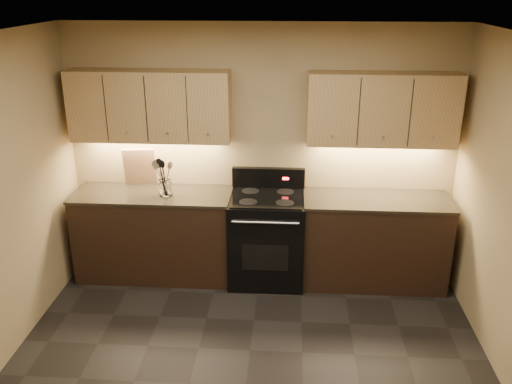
# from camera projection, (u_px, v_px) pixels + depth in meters

# --- Properties ---
(ceiling) EXTENTS (4.00, 4.00, 0.00)m
(ceiling) POSITION_uv_depth(u_px,v_px,m) (243.00, 43.00, 3.28)
(ceiling) COLOR silver
(ceiling) RESTS_ON wall_back
(wall_back) EXTENTS (4.00, 0.04, 2.60)m
(wall_back) POSITION_uv_depth(u_px,v_px,m) (261.00, 152.00, 5.62)
(wall_back) COLOR tan
(wall_back) RESTS_ON ground
(counter_left) EXTENTS (1.62, 0.62, 0.93)m
(counter_left) POSITION_uv_depth(u_px,v_px,m) (155.00, 234.00, 5.71)
(counter_left) COLOR black
(counter_left) RESTS_ON ground
(counter_right) EXTENTS (1.46, 0.62, 0.93)m
(counter_right) POSITION_uv_depth(u_px,v_px,m) (374.00, 241.00, 5.56)
(counter_right) COLOR black
(counter_right) RESTS_ON ground
(stove) EXTENTS (0.76, 0.68, 1.14)m
(stove) POSITION_uv_depth(u_px,v_px,m) (267.00, 237.00, 5.61)
(stove) COLOR black
(stove) RESTS_ON ground
(upper_cab_left) EXTENTS (1.60, 0.30, 0.70)m
(upper_cab_left) POSITION_uv_depth(u_px,v_px,m) (150.00, 106.00, 5.36)
(upper_cab_left) COLOR tan
(upper_cab_left) RESTS_ON wall_back
(upper_cab_right) EXTENTS (1.44, 0.30, 0.70)m
(upper_cab_right) POSITION_uv_depth(u_px,v_px,m) (382.00, 109.00, 5.22)
(upper_cab_right) COLOR tan
(upper_cab_right) RESTS_ON wall_back
(outlet_plate) EXTENTS (0.08, 0.01, 0.12)m
(outlet_plate) POSITION_uv_depth(u_px,v_px,m) (139.00, 166.00, 5.76)
(outlet_plate) COLOR #B2B5BA
(outlet_plate) RESTS_ON wall_back
(utensil_crock) EXTENTS (0.14, 0.14, 0.17)m
(utensil_crock) POSITION_uv_depth(u_px,v_px,m) (166.00, 188.00, 5.46)
(utensil_crock) COLOR white
(utensil_crock) RESTS_ON counter_left
(cutting_board) EXTENTS (0.35, 0.17, 0.41)m
(cutting_board) POSITION_uv_depth(u_px,v_px,m) (140.00, 166.00, 5.70)
(cutting_board) COLOR tan
(cutting_board) RESTS_ON counter_left
(wooden_spoon) EXTENTS (0.14, 0.13, 0.34)m
(wooden_spoon) POSITION_uv_depth(u_px,v_px,m) (163.00, 178.00, 5.42)
(wooden_spoon) COLOR tan
(wooden_spoon) RESTS_ON utensil_crock
(black_spoon) EXTENTS (0.09, 0.09, 0.36)m
(black_spoon) POSITION_uv_depth(u_px,v_px,m) (166.00, 176.00, 5.45)
(black_spoon) COLOR black
(black_spoon) RESTS_ON utensil_crock
(black_turner) EXTENTS (0.16, 0.14, 0.40)m
(black_turner) POSITION_uv_depth(u_px,v_px,m) (165.00, 176.00, 5.40)
(black_turner) COLOR black
(black_turner) RESTS_ON utensil_crock
(steel_spatula) EXTENTS (0.23, 0.12, 0.35)m
(steel_spatula) POSITION_uv_depth(u_px,v_px,m) (167.00, 177.00, 5.43)
(steel_spatula) COLOR silver
(steel_spatula) RESTS_ON utensil_crock
(steel_skimmer) EXTENTS (0.22, 0.14, 0.37)m
(steel_skimmer) POSITION_uv_depth(u_px,v_px,m) (168.00, 178.00, 5.40)
(steel_skimmer) COLOR silver
(steel_skimmer) RESTS_ON utensil_crock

